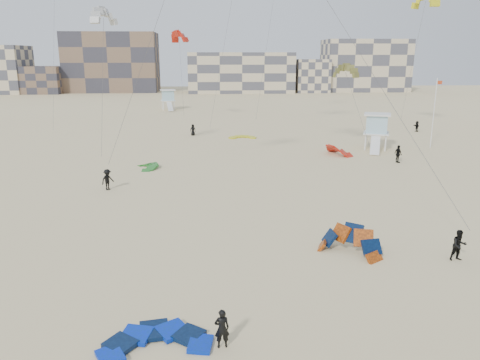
{
  "coord_description": "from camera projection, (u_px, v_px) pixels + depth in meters",
  "views": [
    {
      "loc": [
        0.41,
        -18.99,
        10.79
      ],
      "look_at": [
        2.0,
        6.0,
        4.17
      ],
      "focal_mm": 35.0,
      "sensor_mm": 36.0,
      "label": 1
    }
  ],
  "objects": [
    {
      "name": "ground",
      "position": [
        204.0,
        304.0,
        21.05
      ],
      "size": [
        320.0,
        320.0,
        0.0
      ],
      "primitive_type": "plane",
      "color": "beige",
      "rests_on": "ground"
    },
    {
      "name": "kite_ground_blue",
      "position": [
        156.0,
        346.0,
        18.02
      ],
      "size": [
        4.51,
        4.67,
        0.78
      ],
      "primitive_type": null,
      "rotation": [
        0.06,
        0.0,
        0.17
      ],
      "color": "#001CDE",
      "rests_on": "ground"
    },
    {
      "name": "kite_ground_orange",
      "position": [
        349.0,
        253.0,
        26.5
      ],
      "size": [
        5.1,
        5.08,
        3.62
      ],
      "primitive_type": null,
      "rotation": [
        0.97,
        0.0,
        -0.66
      ],
      "color": "#E0580F",
      "rests_on": "ground"
    },
    {
      "name": "kite_ground_green",
      "position": [
        147.0,
        168.0,
        46.74
      ],
      "size": [
        3.86,
        3.71,
        1.59
      ],
      "primitive_type": null,
      "rotation": [
        0.26,
        0.0,
        -1.28
      ],
      "color": "#278022",
      "rests_on": "ground"
    },
    {
      "name": "kite_ground_red_far",
      "position": [
        338.0,
        154.0,
        53.21
      ],
      "size": [
        4.76,
        4.65,
        3.44
      ],
      "primitive_type": null,
      "rotation": [
        0.62,
        0.0,
        1.89
      ],
      "color": "red",
      "rests_on": "ground"
    },
    {
      "name": "kite_ground_yellow",
      "position": [
        242.0,
        138.0,
        63.97
      ],
      "size": [
        3.33,
        3.51,
        0.59
      ],
      "primitive_type": null,
      "rotation": [
        0.05,
        0.0,
        0.01
      ],
      "color": "yellow",
      "rests_on": "ground"
    },
    {
      "name": "kitesurfer_main",
      "position": [
        222.0,
        328.0,
        17.74
      ],
      "size": [
        0.63,
        0.46,
        1.59
      ],
      "primitive_type": "imported",
      "rotation": [
        0.0,
        0.0,
        3.28
      ],
      "color": "black",
      "rests_on": "ground"
    },
    {
      "name": "kitesurfer_b",
      "position": [
        459.0,
        245.0,
        25.36
      ],
      "size": [
        0.89,
        0.71,
        1.74
      ],
      "primitive_type": "imported",
      "rotation": [
        0.0,
        0.0,
        0.06
      ],
      "color": "black",
      "rests_on": "ground"
    },
    {
      "name": "kitesurfer_c",
      "position": [
        108.0,
        180.0,
        38.85
      ],
      "size": [
        1.25,
        1.29,
        1.77
      ],
      "primitive_type": "imported",
      "rotation": [
        0.0,
        0.0,
        0.84
      ],
      "color": "black",
      "rests_on": "ground"
    },
    {
      "name": "kitesurfer_d",
      "position": [
        398.0,
        154.0,
        48.86
      ],
      "size": [
        0.7,
        1.17,
        1.86
      ],
      "primitive_type": "imported",
      "rotation": [
        0.0,
        0.0,
        1.81
      ],
      "color": "black",
      "rests_on": "ground"
    },
    {
      "name": "kitesurfer_e",
      "position": [
        193.0,
        130.0,
        65.82
      ],
      "size": [
        0.79,
        0.53,
        1.59
      ],
      "primitive_type": "imported",
      "rotation": [
        0.0,
        0.0,
        -0.03
      ],
      "color": "black",
      "rests_on": "ground"
    },
    {
      "name": "kitesurfer_f",
      "position": [
        417.0,
        126.0,
        69.22
      ],
      "size": [
        0.57,
        1.49,
        1.57
      ],
      "primitive_type": "imported",
      "rotation": [
        0.0,
        0.0,
        -1.5
      ],
      "color": "black",
      "rests_on": "ground"
    },
    {
      "name": "kite_fly_grey",
      "position": [
        104.0,
        18.0,
        47.75
      ],
      "size": [
        4.45,
        6.44,
        14.89
      ],
      "rotation": [
        0.0,
        0.0,
        1.07
      ],
      "color": "silver",
      "rests_on": "ground"
    },
    {
      "name": "kite_fly_olive",
      "position": [
        345.0,
        72.0,
        52.77
      ],
      "size": [
        4.66,
        4.23,
        9.12
      ],
      "rotation": [
        0.0,
        0.0,
        -0.65
      ],
      "color": "brown",
      "rests_on": "ground"
    },
    {
      "name": "kite_fly_yellow",
      "position": [
        426.0,
        1.0,
        63.59
      ],
      "size": [
        5.32,
        9.01,
        18.57
      ],
      "rotation": [
        0.0,
        0.0,
        -1.25
      ],
      "color": "yellow",
      "rests_on": "ground"
    },
    {
      "name": "kite_fly_red",
      "position": [
        179.0,
        38.0,
        76.72
      ],
      "size": [
        5.31,
        5.25,
        14.45
      ],
      "rotation": [
        0.0,
        0.0,
        2.17
      ],
      "color": "red",
      "rests_on": "ground"
    },
    {
      "name": "lifeguard_tower_near",
      "position": [
        376.0,
        132.0,
        55.73
      ],
      "size": [
        3.88,
        6.32,
        4.27
      ],
      "rotation": [
        0.0,
        0.0,
        -0.35
      ],
      "color": "white",
      "rests_on": "ground"
    },
    {
      "name": "lifeguard_tower_far",
      "position": [
        168.0,
        100.0,
        97.52
      ],
      "size": [
        3.47,
        5.96,
        4.14
      ],
      "rotation": [
        0.0,
        0.0,
        0.21
      ],
      "color": "white",
      "rests_on": "ground"
    },
    {
      "name": "flagpole",
      "position": [
        434.0,
        112.0,
        56.1
      ],
      "size": [
        0.68,
        0.1,
        8.34
      ],
      "color": "white",
      "rests_on": "ground"
    },
    {
      "name": "condo_west_b",
      "position": [
        112.0,
        62.0,
        146.2
      ],
      "size": [
        28.0,
        14.0,
        18.0
      ],
      "primitive_type": "cube",
      "color": "brown",
      "rests_on": "ground"
    },
    {
      "name": "condo_mid",
      "position": [
        240.0,
        72.0,
        145.56
      ],
      "size": [
        32.0,
        16.0,
        12.0
      ],
      "primitive_type": "cube",
      "color": "beige",
      "rests_on": "ground"
    },
    {
      "name": "condo_east",
      "position": [
        365.0,
        66.0,
        149.43
      ],
      "size": [
        26.0,
        14.0,
        16.0
      ],
      "primitive_type": "cube",
      "color": "beige",
      "rests_on": "ground"
    },
    {
      "name": "condo_fill_left",
      "position": [
        42.0,
        80.0,
        140.47
      ],
      "size": [
        12.0,
        10.0,
        8.0
      ],
      "primitive_type": "cube",
      "color": "brown",
      "rests_on": "ground"
    },
    {
      "name": "condo_fill_right",
      "position": [
        311.0,
        76.0,
        145.23
      ],
      "size": [
        10.0,
        10.0,
        10.0
      ],
      "primitive_type": "cube",
      "color": "beige",
      "rests_on": "ground"
    }
  ]
}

